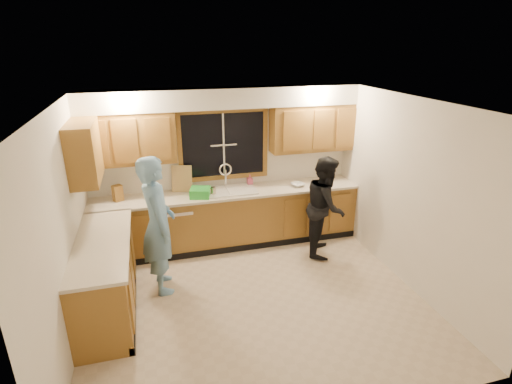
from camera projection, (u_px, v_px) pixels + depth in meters
floor at (255, 300)px, 5.16m from camera, size 4.20×4.20×0.00m
ceiling at (255, 104)px, 4.27m from camera, size 4.20×4.20×0.00m
wall_back at (224, 166)px, 6.43m from camera, size 4.20×0.00×4.20m
wall_left at (63, 233)px, 4.19m from camera, size 0.00×3.80×3.80m
wall_right at (409, 194)px, 5.24m from camera, size 0.00×3.80×3.80m
base_cabinets_back at (229, 219)px, 6.44m from camera, size 4.20×0.60×0.88m
base_cabinets_left at (106, 277)px, 4.87m from camera, size 0.60×1.90×0.88m
countertop_back at (229, 193)px, 6.27m from camera, size 4.20×0.63×0.04m
countertop_left at (102, 243)px, 4.71m from camera, size 0.63×1.90×0.04m
upper_cabinets_left at (128, 139)px, 5.72m from camera, size 1.35×0.33×0.75m
upper_cabinets_right at (312, 128)px, 6.43m from camera, size 1.35×0.33×0.75m
upper_cabinets_return at (84, 152)px, 5.04m from camera, size 0.33×0.90×0.75m
soffit at (224, 98)px, 5.88m from camera, size 4.20×0.35×0.30m
window_frame at (224, 145)px, 6.29m from camera, size 1.44×0.03×1.14m
sink at (228, 195)px, 6.30m from camera, size 0.86×0.52×0.57m
dishwasher at (176, 227)px, 6.23m from camera, size 0.60×0.56×0.82m
stove at (102, 304)px, 4.35m from camera, size 0.58×0.75×0.90m
man at (158, 225)px, 5.12m from camera, size 0.50×0.71×1.84m
woman at (326, 206)px, 6.08m from camera, size 0.86×0.94×1.55m
knife_block at (118, 193)px, 5.87m from camera, size 0.17×0.16×0.24m
cutting_board at (182, 179)px, 6.21m from camera, size 0.33×0.18×0.41m
dish_crate at (200, 193)px, 6.03m from camera, size 0.35×0.34×0.14m
soap_bottle at (250, 180)px, 6.51m from camera, size 0.09×0.09×0.18m
bowl at (298, 185)px, 6.49m from camera, size 0.25×0.25×0.05m
can_left at (210, 192)px, 6.11m from camera, size 0.08×0.08×0.11m
can_right at (214, 191)px, 6.09m from camera, size 0.10×0.10×0.13m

